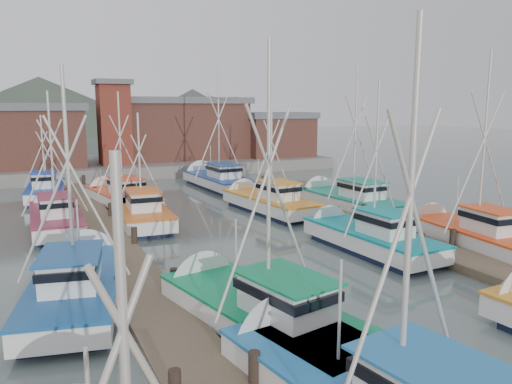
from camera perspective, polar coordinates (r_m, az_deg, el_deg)
name	(u,v)px	position (r m, az deg, el deg)	size (l,w,h in m)	color
ground	(289,263)	(23.17, 3.83, -8.10)	(260.00, 260.00, 0.00)	#4A5957
dock_left	(118,254)	(24.57, -15.52, -6.88)	(2.30, 46.00, 1.50)	#4E3F30
dock_right	(360,225)	(30.10, 11.77, -3.67)	(2.30, 46.00, 1.50)	#4E3F30
quay	(128,165)	(57.63, -14.39, 2.98)	(44.00, 16.00, 1.20)	gray
shed_left	(17,135)	(54.30, -25.65, 5.90)	(12.72, 8.48, 6.20)	brown
shed_center	(179,127)	(58.74, -8.76, 7.30)	(14.84, 9.54, 6.90)	brown
shed_right	(276,134)	(60.14, 2.26, 6.65)	(8.48, 6.36, 5.20)	brown
lookout_tower	(114,122)	(52.99, -15.91, 7.72)	(3.60, 3.60, 8.50)	maroon
distant_hills	(11,135)	(142.01, -26.24, 5.90)	(175.00, 140.00, 42.00)	#414D40
boat_4	(254,311)	(16.30, -0.20, -13.40)	(4.55, 9.51, 9.75)	#101A37
boat_5	(364,237)	(25.55, 12.23, -5.01)	(3.59, 8.60, 9.03)	#101A37
boat_6	(78,282)	(19.90, -19.67, -9.63)	(4.66, 9.65, 9.30)	#101A37
boat_7	(467,233)	(27.75, 23.01, -4.38)	(4.10, 8.63, 10.43)	#101A37
boat_8	(140,211)	(31.73, -13.15, -2.17)	(3.34, 9.11, 7.49)	#101A37
boat_9	(266,201)	(34.10, 1.10, -1.09)	(3.64, 9.27, 8.51)	#101A37
boat_10	(55,218)	(31.43, -21.95, -2.74)	(3.56, 8.67, 8.66)	#101A37
boat_11	(346,200)	(35.19, 10.26, -0.89)	(4.29, 9.65, 10.65)	#101A37
boat_12	(119,197)	(37.11, -15.36, -0.55)	(4.16, 9.33, 8.86)	#101A37
boat_13	(216,180)	(44.39, -4.62, 1.43)	(4.55, 10.37, 11.37)	#101A37
boat_14	(46,190)	(42.15, -22.84, 0.23)	(3.37, 8.47, 7.11)	#101A37
gull_far	(224,99)	(27.56, -3.65, 10.61)	(1.54, 0.60, 0.24)	gray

